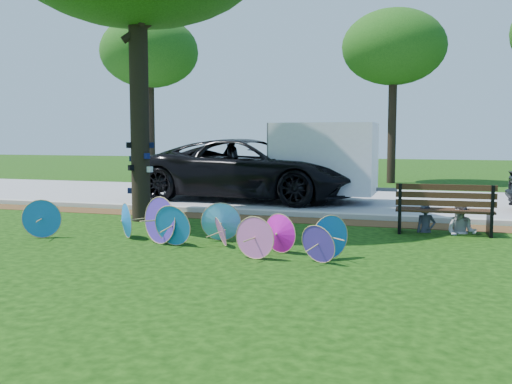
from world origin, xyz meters
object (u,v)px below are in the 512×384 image
Objects in this scene: park_bench at (444,209)px; person_left at (426,205)px; black_van at (250,170)px; cargo_trailer at (325,158)px; person_right at (462,203)px; parasol_pile at (194,226)px.

park_bench is 0.36m from person_left.
black_van is 7.49m from park_bench.
person_right is (3.77, -4.69, -0.71)m from cargo_trailer.
black_van is at bearing 138.05° from park_bench.
parasol_pile is 5.50m from person_right.
black_van is at bearing 179.56° from cargo_trailer.
person_left is at bearing -126.78° from black_van.
cargo_trailer reaches higher than black_van.
parasol_pile is 4.91m from person_left.
park_bench is (3.42, -4.74, -0.84)m from cargo_trailer.
cargo_trailer reaches higher than parasol_pile.
black_van is 2.31× the size of cargo_trailer.
black_van is 5.40× the size of person_right.
person_right is at bearing -51.54° from cargo_trailer.
parasol_pile is at bearing -97.09° from cargo_trailer.
person_right is (0.35, 0.05, 0.13)m from park_bench.
black_van is (-1.47, 7.59, 0.59)m from parasol_pile.
black_van reaches higher than person_right.
person_right reaches higher than parasol_pile.
person_right reaches higher than park_bench.
cargo_trailer is 5.90m from park_bench.
person_left is (3.97, 2.89, 0.20)m from parasol_pile.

